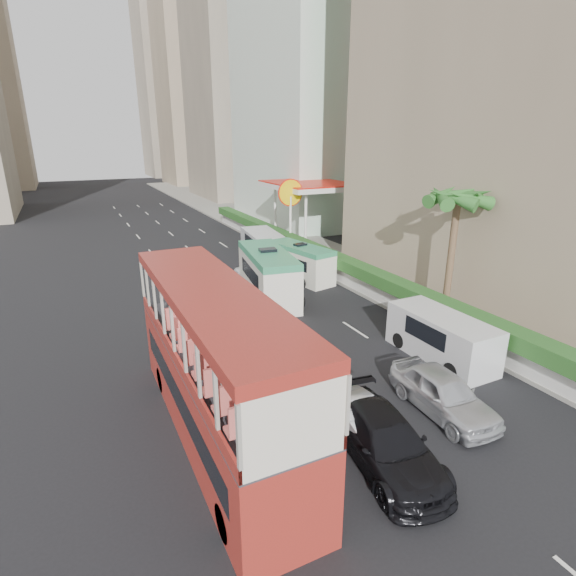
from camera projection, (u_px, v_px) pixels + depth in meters
ground_plane at (368, 390)px, 17.40m from camera, size 200.00×200.00×0.00m
double_decker_bus at (216, 365)px, 14.07m from camera, size 2.50×11.00×5.06m
car_silver_lane_a at (356, 440)px, 14.56m from camera, size 1.99×4.40×1.40m
car_silver_lane_b at (440, 411)px, 16.07m from camera, size 2.05×4.57×1.53m
car_black at (383, 461)px, 13.59m from camera, size 2.80×5.38×1.49m
van_asset at (264, 286)px, 29.40m from camera, size 3.00×5.08×1.33m
minibus_near at (268, 275)px, 26.77m from camera, size 3.24×6.90×2.94m
minibus_far at (300, 262)px, 30.54m from camera, size 2.79×5.60×2.37m
panel_van_near at (441, 337)px, 19.63m from camera, size 2.03×5.02×2.00m
panel_van_far at (263, 246)px, 35.22m from camera, size 2.93×5.85×2.25m
sidewalk at (289, 239)px, 42.37m from camera, size 6.00×120.00×0.18m
kerb_wall at (323, 266)px, 31.67m from camera, size 0.30×44.00×1.00m
hedge at (324, 254)px, 31.39m from camera, size 1.10×44.00×0.70m
palm_tree at (451, 259)px, 22.97m from camera, size 0.36×0.36×6.40m
shell_station at (309, 214)px, 40.24m from camera, size 6.50×8.00×5.50m
tower_mid at (245, 24)px, 66.17m from camera, size 16.00×16.00×50.00m
tower_far_a at (196, 67)px, 87.11m from camera, size 14.00×14.00×44.00m
tower_far_b at (172, 89)px, 106.44m from camera, size 14.00×14.00×40.00m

